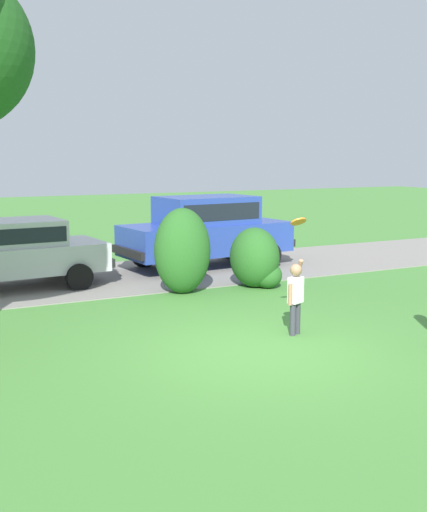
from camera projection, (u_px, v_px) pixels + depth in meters
ground_plane at (259, 352)px, 9.82m from camera, size 80.00×80.00×0.00m
driveway_strip at (117, 277)px, 15.80m from camera, size 28.00×4.40×0.02m
shrub_near_tree at (182, 251)px, 13.90m from camera, size 1.26×1.09×1.87m
shrub_centre_left at (256, 259)px, 14.60m from camera, size 1.10×1.26×1.37m
parked_sedan at (13, 252)px, 14.40m from camera, size 4.51×2.31×1.56m
parked_suv at (206, 228)px, 17.05m from camera, size 4.84×2.40×1.92m
child_thrower at (296, 293)px, 10.67m from camera, size 0.38×0.37×1.29m
frisbee at (298, 222)px, 11.01m from camera, size 0.28×0.26×0.16m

